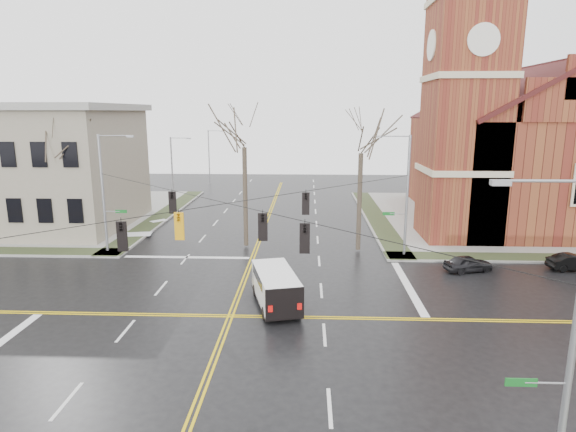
{
  "coord_description": "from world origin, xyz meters",
  "views": [
    {
      "loc": [
        4.11,
        -24.05,
        10.8
      ],
      "look_at": [
        2.86,
        6.0,
        4.25
      ],
      "focal_mm": 30.0,
      "sensor_mm": 36.0,
      "label": 1
    }
  ],
  "objects_px": {
    "parked_car_b": "(573,262)",
    "tree_ne": "(361,147)",
    "signal_pole_nw": "(105,190)",
    "church": "(518,136)",
    "tree_nw_near": "(244,141)",
    "cargo_van": "(275,285)",
    "signal_pole_se": "(569,329)",
    "tree_nw_far": "(62,152)",
    "streetlight_north_b": "(210,155)",
    "signal_pole_ne": "(405,192)",
    "parked_car_a": "(468,263)",
    "streetlight_north_a": "(173,170)"
  },
  "relations": [
    {
      "from": "parked_car_b",
      "to": "tree_ne",
      "type": "bearing_deg",
      "value": 68.79
    },
    {
      "from": "signal_pole_nw",
      "to": "church",
      "type": "bearing_deg",
      "value": 20.21
    },
    {
      "from": "tree_nw_near",
      "to": "tree_ne",
      "type": "bearing_deg",
      "value": -5.18
    },
    {
      "from": "signal_pole_nw",
      "to": "cargo_van",
      "type": "bearing_deg",
      "value": -35.63
    },
    {
      "from": "signal_pole_se",
      "to": "cargo_van",
      "type": "xyz_separation_m",
      "value": [
        -9.03,
        13.24,
        -3.77
      ]
    },
    {
      "from": "cargo_van",
      "to": "tree_nw_far",
      "type": "relative_size",
      "value": 0.53
    },
    {
      "from": "streetlight_north_b",
      "to": "tree_nw_far",
      "type": "height_order",
      "value": "tree_nw_far"
    },
    {
      "from": "signal_pole_ne",
      "to": "tree_ne",
      "type": "distance_m",
      "value": 4.72
    },
    {
      "from": "signal_pole_nw",
      "to": "streetlight_north_b",
      "type": "bearing_deg",
      "value": 88.95
    },
    {
      "from": "tree_nw_far",
      "to": "tree_nw_near",
      "type": "xyz_separation_m",
      "value": [
        14.61,
        -0.03,
        0.9
      ]
    },
    {
      "from": "parked_car_b",
      "to": "tree_ne",
      "type": "height_order",
      "value": "tree_ne"
    },
    {
      "from": "parked_car_b",
      "to": "tree_nw_near",
      "type": "xyz_separation_m",
      "value": [
        -23.48,
        4.83,
        8.03
      ]
    },
    {
      "from": "parked_car_b",
      "to": "tree_nw_near",
      "type": "bearing_deg",
      "value": 72.65
    },
    {
      "from": "tree_ne",
      "to": "streetlight_north_b",
      "type": "bearing_deg",
      "value": 118.0
    },
    {
      "from": "signal_pole_nw",
      "to": "parked_car_a",
      "type": "bearing_deg",
      "value": -7.35
    },
    {
      "from": "signal_pole_ne",
      "to": "parked_car_a",
      "type": "height_order",
      "value": "signal_pole_ne"
    },
    {
      "from": "parked_car_b",
      "to": "tree_nw_near",
      "type": "relative_size",
      "value": 0.29
    },
    {
      "from": "signal_pole_se",
      "to": "tree_nw_far",
      "type": "xyz_separation_m",
      "value": [
        -26.79,
        25.05,
        2.74
      ]
    },
    {
      "from": "church",
      "to": "parked_car_b",
      "type": "bearing_deg",
      "value": -97.6
    },
    {
      "from": "signal_pole_se",
      "to": "parked_car_b",
      "type": "distance_m",
      "value": 23.54
    },
    {
      "from": "church",
      "to": "streetlight_north_a",
      "type": "relative_size",
      "value": 3.44
    },
    {
      "from": "streetlight_north_a",
      "to": "tree_nw_far",
      "type": "relative_size",
      "value": 0.75
    },
    {
      "from": "church",
      "to": "signal_pole_ne",
      "type": "distance_m",
      "value": 19.22
    },
    {
      "from": "church",
      "to": "signal_pole_nw",
      "type": "xyz_separation_m",
      "value": [
        -36.09,
        -13.28,
        -3.48
      ]
    },
    {
      "from": "streetlight_north_b",
      "to": "cargo_van",
      "type": "xyz_separation_m",
      "value": [
        12.95,
        -46.26,
        -3.28
      ]
    },
    {
      "from": "signal_pole_ne",
      "to": "parked_car_b",
      "type": "xyz_separation_m",
      "value": [
        11.3,
        -2.82,
        -4.39
      ]
    },
    {
      "from": "signal_pole_ne",
      "to": "parked_car_b",
      "type": "height_order",
      "value": "signal_pole_ne"
    },
    {
      "from": "streetlight_north_a",
      "to": "parked_car_a",
      "type": "xyz_separation_m",
      "value": [
        25.86,
        -19.92,
        -3.9
      ]
    },
    {
      "from": "signal_pole_nw",
      "to": "streetlight_north_b",
      "type": "xyz_separation_m",
      "value": [
        0.67,
        36.5,
        -0.48
      ]
    },
    {
      "from": "church",
      "to": "tree_nw_far",
      "type": "xyz_separation_m",
      "value": [
        -40.23,
        -11.24,
        -0.75
      ]
    },
    {
      "from": "parked_car_a",
      "to": "parked_car_b",
      "type": "bearing_deg",
      "value": -100.81
    },
    {
      "from": "signal_pole_nw",
      "to": "streetlight_north_b",
      "type": "relative_size",
      "value": 1.12
    },
    {
      "from": "signal_pole_nw",
      "to": "cargo_van",
      "type": "height_order",
      "value": "signal_pole_nw"
    },
    {
      "from": "parked_car_b",
      "to": "signal_pole_se",
      "type": "bearing_deg",
      "value": 145.05
    },
    {
      "from": "signal_pole_se",
      "to": "cargo_van",
      "type": "height_order",
      "value": "signal_pole_se"
    },
    {
      "from": "cargo_van",
      "to": "tree_nw_near",
      "type": "distance_m",
      "value": 14.26
    },
    {
      "from": "cargo_van",
      "to": "church",
      "type": "bearing_deg",
      "value": 31.43
    },
    {
      "from": "parked_car_a",
      "to": "tree_nw_near",
      "type": "relative_size",
      "value": 0.28
    },
    {
      "from": "signal_pole_nw",
      "to": "signal_pole_se",
      "type": "bearing_deg",
      "value": -45.45
    },
    {
      "from": "streetlight_north_b",
      "to": "tree_nw_far",
      "type": "distance_m",
      "value": 34.94
    },
    {
      "from": "parked_car_a",
      "to": "tree_nw_far",
      "type": "height_order",
      "value": "tree_nw_far"
    },
    {
      "from": "signal_pole_ne",
      "to": "signal_pole_nw",
      "type": "bearing_deg",
      "value": 180.0
    },
    {
      "from": "streetlight_north_b",
      "to": "signal_pole_se",
      "type": "bearing_deg",
      "value": -69.73
    },
    {
      "from": "church",
      "to": "signal_pole_nw",
      "type": "bearing_deg",
      "value": -159.79
    },
    {
      "from": "cargo_van",
      "to": "parked_car_b",
      "type": "height_order",
      "value": "cargo_van"
    },
    {
      "from": "streetlight_north_a",
      "to": "parked_car_a",
      "type": "height_order",
      "value": "streetlight_north_a"
    },
    {
      "from": "signal_pole_se",
      "to": "streetlight_north_b",
      "type": "height_order",
      "value": "signal_pole_se"
    },
    {
      "from": "streetlight_north_b",
      "to": "tree_nw_near",
      "type": "height_order",
      "value": "tree_nw_near"
    },
    {
      "from": "church",
      "to": "streetlight_north_b",
      "type": "xyz_separation_m",
      "value": [
        -35.42,
        23.22,
        -3.97
      ]
    },
    {
      "from": "parked_car_a",
      "to": "tree_nw_near",
      "type": "distance_m",
      "value": 18.76
    }
  ]
}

